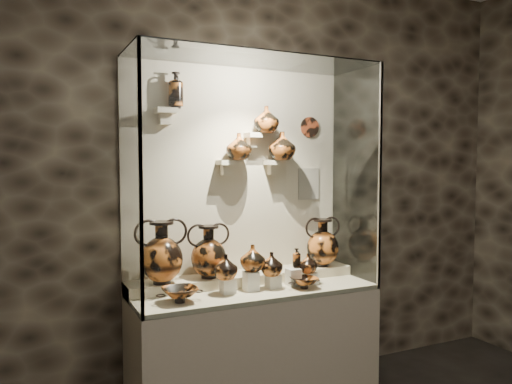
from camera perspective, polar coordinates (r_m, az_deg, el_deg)
wall_back at (r=3.71m, az=-2.29°, el=1.85°), size 5.00×0.02×3.20m
plinth at (r=3.65m, az=-0.18°, el=-17.46°), size 1.70×0.60×0.80m
front_tier at (r=3.53m, az=-0.19°, el=-11.15°), size 1.68×0.58×0.03m
rear_tier at (r=3.67m, az=-1.37°, el=-9.99°), size 1.70×0.25×0.10m
back_panel at (r=3.70m, az=-2.26°, el=1.85°), size 1.70×0.03×1.60m
glass_front at (r=3.15m, az=2.11°, el=1.56°), size 1.70×0.01×1.60m
glass_left at (r=3.15m, az=-14.27°, el=1.46°), size 0.01×0.60×1.60m
glass_right at (r=3.85m, az=11.29°, el=1.84°), size 0.01×0.60×1.60m
glass_top at (r=3.48m, az=-0.19°, el=14.93°), size 1.70×0.60×0.01m
frame_post_left at (r=2.87m, az=-13.03°, el=1.28°), size 0.02×0.02×1.60m
frame_post_right at (r=3.62m, az=13.96°, el=1.71°), size 0.02×0.02×1.60m
pedestal_a at (r=3.38m, az=-3.25°, el=-10.66°), size 0.09×0.09×0.10m
pedestal_b at (r=3.44m, az=-0.59°, el=-10.14°), size 0.09×0.09×0.13m
pedestal_c at (r=3.52m, az=1.96°, el=-10.17°), size 0.09×0.09×0.09m
pedestal_d at (r=3.59m, az=4.27°, el=-9.66°), size 0.09×0.09×0.12m
pedestal_e at (r=3.66m, az=6.20°, el=-9.72°), size 0.09×0.09×0.08m
bracket_ul at (r=3.46m, az=-10.29°, el=9.13°), size 0.14×0.12×0.04m
bracket_ca at (r=3.59m, az=-3.27°, el=3.39°), size 0.14×0.12×0.04m
bracket_cb at (r=3.68m, az=-0.37°, el=6.52°), size 0.10×0.12×0.04m
bracket_cc at (r=3.75m, az=2.13°, el=3.40°), size 0.14×0.12×0.04m
amphora_left at (r=3.37m, az=-10.73°, el=-6.78°), size 0.35×0.35×0.42m
amphora_mid at (r=3.49m, az=-5.45°, el=-6.79°), size 0.33×0.33×0.37m
amphora_right at (r=3.90m, az=7.61°, el=-5.71°), size 0.38×0.38×0.37m
jug_a at (r=3.33m, az=-3.50°, el=-8.52°), size 0.19×0.19×0.17m
jug_b at (r=3.43m, az=-0.41°, el=-7.53°), size 0.20×0.20×0.18m
jug_c at (r=3.47m, az=1.77°, el=-8.22°), size 0.17×0.17×0.16m
jug_e at (r=3.62m, az=5.96°, el=-8.09°), size 0.15×0.15×0.14m
lekythos_small at (r=3.59m, az=4.64°, el=-7.39°), size 0.08×0.08×0.16m
kylix_left at (r=3.20m, az=-8.70°, el=-11.37°), size 0.31×0.27×0.11m
kylix_right at (r=3.52m, az=5.52°, el=-10.16°), size 0.28×0.26×0.09m
lekythos_tall at (r=3.50m, az=-9.16°, el=11.66°), size 0.12×0.12×0.28m
ovoid_vase_a at (r=3.58m, az=-1.98°, el=5.21°), size 0.23×0.23×0.19m
ovoid_vase_b at (r=3.68m, az=1.18°, el=8.30°), size 0.23×0.23×0.19m
ovoid_vase_c at (r=3.72m, az=3.00°, el=5.28°), size 0.21×0.21×0.21m
wall_plate at (r=3.97m, az=6.14°, el=7.38°), size 0.16×0.02×0.16m
info_placard at (r=3.96m, az=6.01°, el=0.93°), size 0.19×0.01×0.25m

